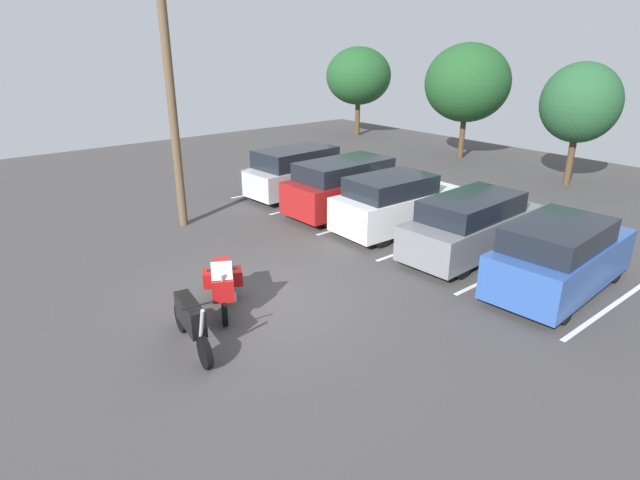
{
  "coord_description": "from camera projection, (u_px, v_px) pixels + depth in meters",
  "views": [
    {
      "loc": [
        9.13,
        -5.77,
        5.74
      ],
      "look_at": [
        -0.44,
        2.08,
        0.95
      ],
      "focal_mm": 28.75,
      "sensor_mm": 36.0,
      "label": 1
    }
  ],
  "objects": [
    {
      "name": "car_red",
      "position": [
        348.0,
        186.0,
        18.18
      ],
      "size": [
        2.01,
        4.89,
        1.92
      ],
      "color": "maroon",
      "rests_on": "ground"
    },
    {
      "name": "car_grey",
      "position": [
        472.0,
        225.0,
        14.54
      ],
      "size": [
        1.98,
        4.83,
        1.76
      ],
      "color": "slate",
      "rests_on": "ground"
    },
    {
      "name": "car_silver",
      "position": [
        298.0,
        171.0,
        20.38
      ],
      "size": [
        2.21,
        4.65,
        1.86
      ],
      "color": "#B7B7BC",
      "rests_on": "ground"
    },
    {
      "name": "car_blue",
      "position": [
        560.0,
        257.0,
        12.34
      ],
      "size": [
        2.14,
        4.58,
        1.84
      ],
      "color": "#2D519E",
      "rests_on": "ground"
    },
    {
      "name": "motorcycle_second",
      "position": [
        191.0,
        321.0,
        10.07
      ],
      "size": [
        2.15,
        0.63,
        1.27
      ],
      "color": "black",
      "rests_on": "ground"
    },
    {
      "name": "tree_left",
      "position": [
        467.0,
        83.0,
        25.84
      ],
      "size": [
        4.26,
        4.26,
        5.75
      ],
      "color": "#4C3823",
      "rests_on": "ground"
    },
    {
      "name": "parking_stripes",
      "position": [
        399.0,
        230.0,
        16.75
      ],
      "size": [
        13.49,
        4.78,
        0.01
      ],
      "color": "silver",
      "rests_on": "ground"
    },
    {
      "name": "tree_far_left",
      "position": [
        359.0,
        76.0,
        32.56
      ],
      "size": [
        4.11,
        4.11,
        5.5
      ],
      "color": "#4C3823",
      "rests_on": "ground"
    },
    {
      "name": "utility_pole",
      "position": [
        170.0,
        89.0,
        15.67
      ],
      "size": [
        0.42,
        1.79,
        8.5
      ],
      "color": "brown",
      "rests_on": "ground"
    },
    {
      "name": "car_white",
      "position": [
        396.0,
        203.0,
        16.4
      ],
      "size": [
        1.99,
        4.39,
        1.85
      ],
      "color": "white",
      "rests_on": "ground"
    },
    {
      "name": "ground",
      "position": [
        264.0,
        305.0,
        12.08
      ],
      "size": [
        44.0,
        44.0,
        0.1
      ],
      "primitive_type": "cube",
      "color": "#423F3F"
    },
    {
      "name": "tree_far_right",
      "position": [
        580.0,
        103.0,
        20.85
      ],
      "size": [
        3.14,
        3.14,
        5.04
      ],
      "color": "#4C3823",
      "rests_on": "ground"
    },
    {
      "name": "motorcycle_touring",
      "position": [
        223.0,
        283.0,
        11.55
      ],
      "size": [
        1.93,
        1.29,
        1.44
      ],
      "color": "black",
      "rests_on": "ground"
    }
  ]
}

